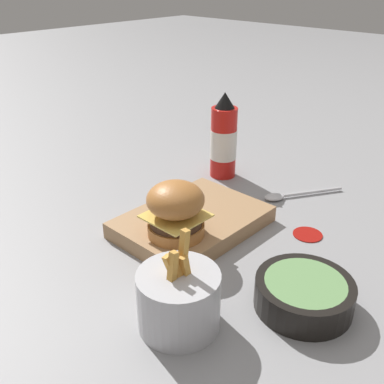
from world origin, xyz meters
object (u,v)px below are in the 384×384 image
ketchup_bottle (224,140)px  side_bowl (304,293)px  fries_basket (179,299)px  serving_board (192,222)px  spoon (286,196)px  burger (176,209)px

ketchup_bottle → side_bowl: ketchup_bottle is taller
ketchup_bottle → fries_basket: (-0.44, -0.29, -0.05)m
side_bowl → ketchup_bottle: bearing=54.2°
serving_board → ketchup_bottle: bearing=26.8°
fries_basket → serving_board: bearing=39.2°
ketchup_bottle → spoon: ketchup_bottle is taller
burger → side_bowl: (0.02, -0.25, -0.06)m
ketchup_bottle → spoon: bearing=-89.4°
fries_basket → spoon: fries_basket is taller
ketchup_bottle → side_bowl: size_ratio=1.40×
ketchup_bottle → fries_basket: size_ratio=1.37×
serving_board → side_bowl: size_ratio=1.88×
ketchup_bottle → burger: bearing=-154.5°
serving_board → burger: size_ratio=2.73×
serving_board → burger: 0.10m
serving_board → burger: (-0.07, -0.03, 0.07)m
fries_basket → spoon: size_ratio=0.89×
serving_board → spoon: size_ratio=1.63×
side_bowl → spoon: size_ratio=0.87×
serving_board → fries_basket: (-0.20, -0.17, 0.03)m
serving_board → fries_basket: 0.26m
ketchup_bottle → spoon: (0.00, -0.18, -0.09)m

